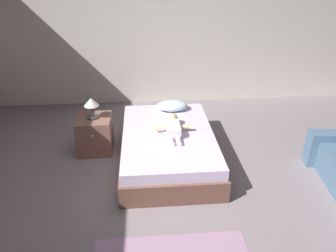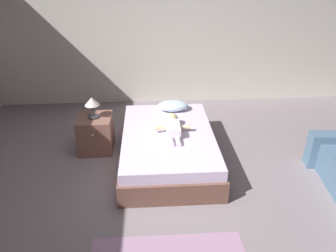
{
  "view_description": "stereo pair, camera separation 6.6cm",
  "coord_description": "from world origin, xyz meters",
  "px_view_note": "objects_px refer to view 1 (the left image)",
  "views": [
    {
      "loc": [
        -0.24,
        -2.74,
        2.48
      ],
      "look_at": [
        0.07,
        0.91,
        0.53
      ],
      "focal_mm": 33.9,
      "sensor_mm": 36.0,
      "label": 1
    },
    {
      "loc": [
        -0.17,
        -2.75,
        2.48
      ],
      "look_at": [
        0.07,
        0.91,
        0.53
      ],
      "focal_mm": 33.9,
      "sensor_mm": 36.0,
      "label": 2
    }
  ],
  "objects_px": {
    "toothbrush": "(188,127)",
    "baby": "(173,126)",
    "bed": "(168,147)",
    "nightstand": "(95,134)",
    "lamp": "(91,104)",
    "pillow": "(172,106)"
  },
  "relations": [
    {
      "from": "toothbrush",
      "to": "baby",
      "type": "bearing_deg",
      "value": -155.3
    },
    {
      "from": "bed",
      "to": "toothbrush",
      "type": "relative_size",
      "value": 13.15
    },
    {
      "from": "baby",
      "to": "lamp",
      "type": "relative_size",
      "value": 2.23
    },
    {
      "from": "bed",
      "to": "nightstand",
      "type": "distance_m",
      "value": 1.07
    },
    {
      "from": "baby",
      "to": "lamp",
      "type": "bearing_deg",
      "value": 164.35
    },
    {
      "from": "toothbrush",
      "to": "nightstand",
      "type": "distance_m",
      "value": 1.32
    },
    {
      "from": "bed",
      "to": "pillow",
      "type": "height_order",
      "value": "pillow"
    },
    {
      "from": "nightstand",
      "to": "lamp",
      "type": "distance_m",
      "value": 0.48
    },
    {
      "from": "baby",
      "to": "bed",
      "type": "bearing_deg",
      "value": -151.79
    },
    {
      "from": "baby",
      "to": "pillow",
      "type": "bearing_deg",
      "value": 85.32
    },
    {
      "from": "bed",
      "to": "baby",
      "type": "relative_size",
      "value": 2.84
    },
    {
      "from": "pillow",
      "to": "nightstand",
      "type": "distance_m",
      "value": 1.21
    },
    {
      "from": "bed",
      "to": "lamp",
      "type": "relative_size",
      "value": 6.35
    },
    {
      "from": "nightstand",
      "to": "lamp",
      "type": "relative_size",
      "value": 1.75
    },
    {
      "from": "bed",
      "to": "toothbrush",
      "type": "distance_m",
      "value": 0.38
    },
    {
      "from": "toothbrush",
      "to": "nightstand",
      "type": "height_order",
      "value": "nightstand"
    },
    {
      "from": "nightstand",
      "to": "bed",
      "type": "bearing_deg",
      "value": -18.42
    },
    {
      "from": "baby",
      "to": "toothbrush",
      "type": "distance_m",
      "value": 0.25
    },
    {
      "from": "bed",
      "to": "lamp",
      "type": "xyz_separation_m",
      "value": [
        -1.01,
        0.34,
        0.53
      ]
    },
    {
      "from": "bed",
      "to": "nightstand",
      "type": "bearing_deg",
      "value": 161.58
    },
    {
      "from": "toothbrush",
      "to": "lamp",
      "type": "distance_m",
      "value": 1.34
    },
    {
      "from": "bed",
      "to": "lamp",
      "type": "bearing_deg",
      "value": 161.57
    }
  ]
}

